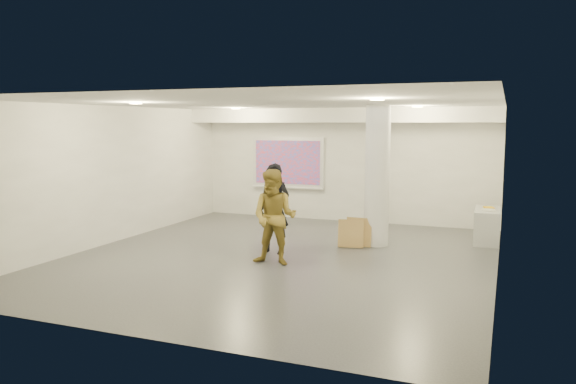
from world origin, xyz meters
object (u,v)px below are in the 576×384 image
at_px(credenza, 487,226).
at_px(column, 377,176).
at_px(woman, 274,209).
at_px(man, 275,217).
at_px(projection_screen, 288,163).

bearing_deg(credenza, column, -152.85).
height_order(column, woman, column).
xyz_separation_m(credenza, man, (-3.61, -3.54, 0.52)).
relative_size(projection_screen, woman, 1.15).
relative_size(credenza, woman, 0.70).
bearing_deg(credenza, projection_screen, 163.58).
bearing_deg(column, credenza, 28.20).
xyz_separation_m(column, credenza, (2.22, 1.19, -1.13)).
bearing_deg(projection_screen, woman, -72.12).
bearing_deg(credenza, man, -136.62).
bearing_deg(man, column, 55.75).
height_order(column, projection_screen, column).
xyz_separation_m(column, man, (-1.39, -2.35, -0.61)).
relative_size(woman, man, 1.02).
xyz_separation_m(column, projection_screen, (-3.10, 2.65, 0.03)).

